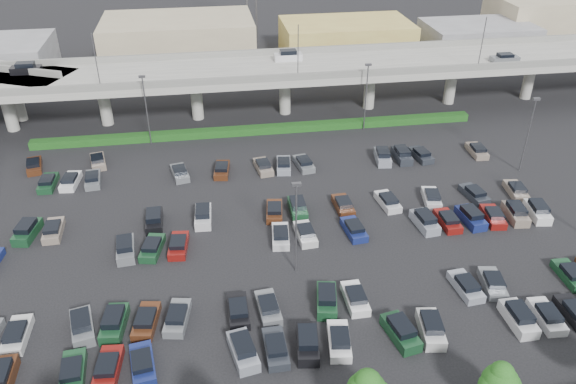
% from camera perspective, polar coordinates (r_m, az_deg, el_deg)
% --- Properties ---
extents(ground, '(280.00, 280.00, 0.00)m').
position_cam_1_polar(ground, '(63.86, -0.42, -3.48)').
color(ground, black).
extents(overpass, '(150.00, 13.00, 15.80)m').
position_cam_1_polar(overpass, '(89.26, -3.73, 11.93)').
color(overpass, gray).
rests_on(overpass, ground).
extents(hedge, '(66.00, 1.60, 1.10)m').
position_cam_1_polar(hedge, '(85.21, -2.94, 6.33)').
color(hedge, '#103911').
rests_on(hedge, ground).
extents(parked_cars, '(63.05, 41.67, 1.67)m').
position_cam_1_polar(parked_cars, '(59.49, -0.31, -5.70)').
color(parked_cars, '#272B33').
rests_on(parked_cars, ground).
extents(light_poles, '(66.90, 48.38, 10.30)m').
position_cam_1_polar(light_poles, '(61.87, -4.50, 2.00)').
color(light_poles, '#4B4A4F').
rests_on(light_poles, ground).
extents(distant_buildings, '(138.00, 24.00, 9.00)m').
position_cam_1_polar(distant_buildings, '(120.02, 1.07, 15.45)').
color(distant_buildings, slate).
rests_on(distant_buildings, ground).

